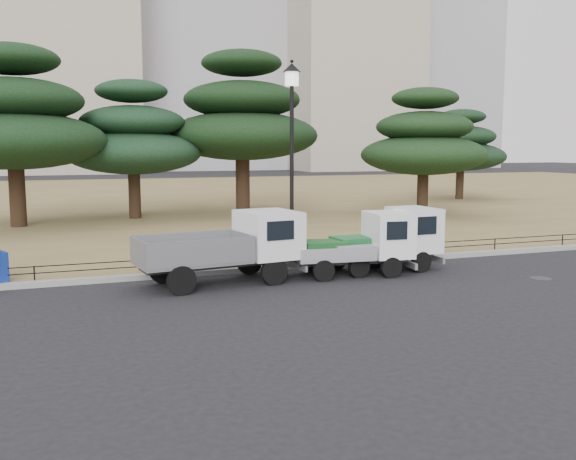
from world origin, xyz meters
name	(u,v)px	position (x,y,z in m)	size (l,w,h in m)	color
ground	(314,287)	(0.00, 0.00, 0.00)	(220.00, 220.00, 0.00)	black
lawn	(148,199)	(0.00, 30.60, 0.07)	(120.00, 56.00, 0.15)	olive
curb	(281,267)	(0.00, 2.60, 0.08)	(120.00, 0.25, 0.16)	gray
truck_large	(229,244)	(-1.97, 1.32, 1.08)	(4.62, 2.27, 1.94)	black
truck_kei_front	(361,244)	(1.95, 1.11, 0.90)	(3.56, 1.81, 1.82)	black
truck_kei_rear	(389,240)	(3.06, 1.46, 0.93)	(3.62, 1.68, 1.87)	black
street_lamp	(292,129)	(0.46, 2.90, 4.25)	(0.54, 0.54, 6.07)	black
pipe_fence	(279,255)	(0.00, 2.75, 0.44)	(38.00, 0.04, 0.40)	black
manhole	(541,278)	(6.50, -1.20, 0.01)	(0.60, 0.60, 0.01)	#2D2D30
pine_west_near	(13,122)	(-7.89, 15.71, 4.81)	(8.07, 8.07, 8.07)	black
pine_center_left	(133,139)	(-2.52, 17.42, 4.12)	(6.76, 6.76, 6.88)	black
pine_center_right	(242,120)	(3.31, 17.98, 5.17)	(8.17, 8.17, 8.67)	black
pine_east_near	(424,142)	(11.84, 13.56, 3.97)	(6.55, 6.55, 6.62)	black
pine_east_far	(461,147)	(19.99, 21.80, 3.68)	(6.10, 6.10, 6.12)	black
tower_east	(347,21)	(40.00, 82.00, 24.00)	(20.00, 18.00, 48.00)	#AAA08C
radio_tower	(499,2)	(72.00, 85.00, 30.04)	(1.80, 1.80, 63.00)	#D83F33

